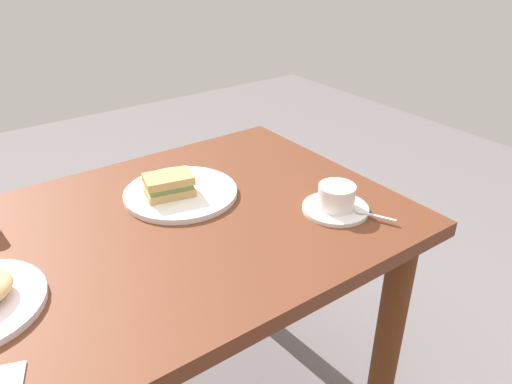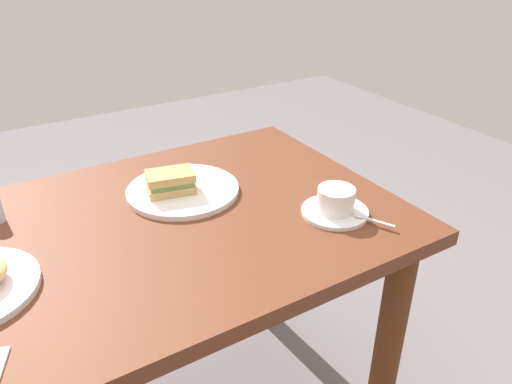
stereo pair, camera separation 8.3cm
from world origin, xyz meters
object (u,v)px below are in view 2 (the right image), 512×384
sandwich_plate (183,190)px  sandwich_front (171,182)px  coffee_cup (336,198)px  coffee_saucer (335,212)px  spoon (367,218)px  dining_table (128,279)px

sandwich_plate → sandwich_front: bearing=5.4°
sandwich_plate → coffee_cup: bearing=133.2°
coffee_saucer → coffee_cup: coffee_cup is taller
sandwich_front → coffee_cup: size_ratio=1.21×
spoon → sandwich_front: bearing=-46.7°
sandwich_front → coffee_saucer: sandwich_front is taller
dining_table → sandwich_plate: sandwich_plate is taller
sandwich_front → coffee_cup: same height
dining_table → spoon: 0.57m
dining_table → sandwich_plate: bearing=-151.9°
sandwich_front → spoon: sandwich_front is taller
sandwich_front → spoon: (-0.33, 0.35, -0.03)m
coffee_saucer → dining_table: bearing=-21.3°
dining_table → spoon: bearing=153.3°
sandwich_plate → sandwich_front: sandwich_front is taller
sandwich_plate → coffee_saucer: sandwich_plate is taller
sandwich_plate → coffee_cup: coffee_cup is taller
dining_table → sandwich_front: (-0.16, -0.10, 0.17)m
dining_table → sandwich_front: 0.26m
coffee_saucer → sandwich_front: bearing=-43.5°
dining_table → coffee_cup: (-0.46, 0.18, 0.17)m
sandwich_plate → sandwich_front: 0.05m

